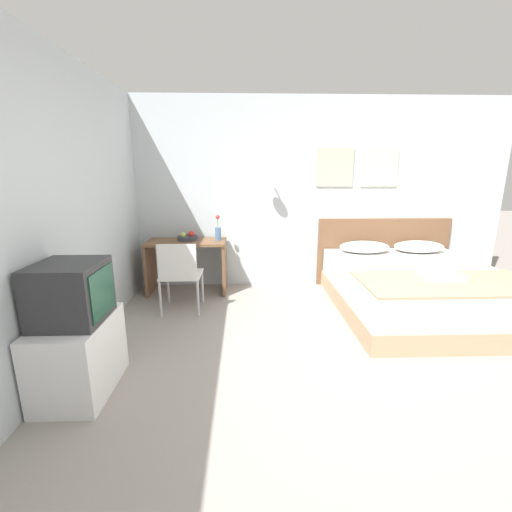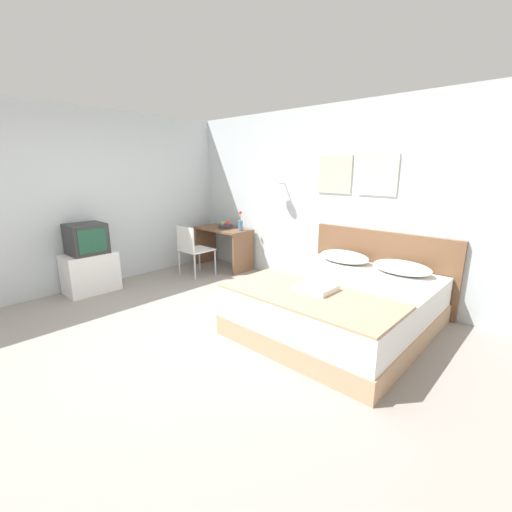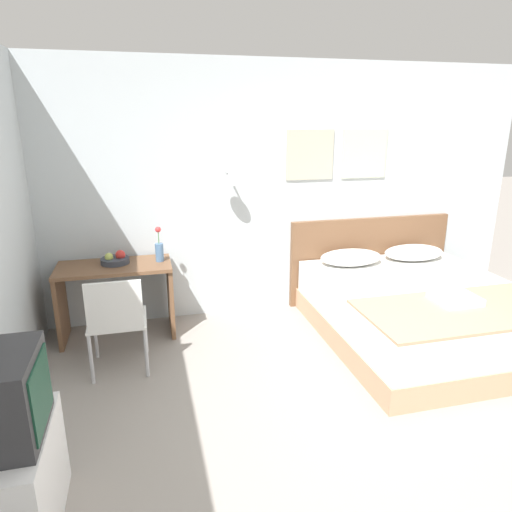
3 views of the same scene
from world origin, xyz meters
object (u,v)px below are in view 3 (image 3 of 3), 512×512
object	(u,v)px
desk	(116,288)
desk_chair	(116,317)
pillow_left	(351,257)
tv_stand	(6,486)
headboard	(369,259)
bed	(421,313)
fruit_bowl	(115,259)
pillow_right	(414,252)
flower_vase	(159,249)
throw_blanket	(467,310)
folded_towel_near_foot	(455,298)

from	to	relation	value
desk	desk_chair	world-z (taller)	desk_chair
pillow_left	tv_stand	xyz separation A→B (m)	(-2.92, -2.20, -0.34)
headboard	tv_stand	bearing A→B (deg)	-142.96
bed	desk_chair	world-z (taller)	desk_chair
headboard	tv_stand	world-z (taller)	headboard
fruit_bowl	desk	bearing A→B (deg)	-106.84
pillow_right	fruit_bowl	distance (m)	3.21
flower_vase	fruit_bowl	bearing A→B (deg)	175.88
bed	fruit_bowl	world-z (taller)	fruit_bowl
desk	pillow_left	bearing A→B (deg)	-0.31
pillow_right	tv_stand	xyz separation A→B (m)	(-3.69, -2.20, -0.34)
bed	desk	xyz separation A→B (m)	(-2.84, 0.80, 0.23)
bed	tv_stand	size ratio (longest dim) A/B	2.94
pillow_right	desk	xyz separation A→B (m)	(-3.22, 0.01, -0.13)
bed	pillow_left	bearing A→B (deg)	116.09
headboard	throw_blanket	world-z (taller)	headboard
desk	fruit_bowl	size ratio (longest dim) A/B	3.97
headboard	flower_vase	xyz separation A→B (m)	(-2.41, -0.26, 0.36)
folded_towel_near_foot	flower_vase	bearing A→B (deg)	152.00
bed	throw_blanket	distance (m)	0.67
bed	throw_blanket	size ratio (longest dim) A/B	1.18
folded_towel_near_foot	desk_chair	world-z (taller)	desk_chair
flower_vase	tv_stand	world-z (taller)	flower_vase
fruit_bowl	flower_vase	distance (m)	0.43
pillow_left	flower_vase	distance (m)	2.04
pillow_right	flower_vase	distance (m)	2.80
headboard	desk	world-z (taller)	headboard
pillow_right	throw_blanket	world-z (taller)	pillow_right
fruit_bowl	flower_vase	bearing A→B (deg)	-4.12
headboard	pillow_left	xyz separation A→B (m)	(-0.38, -0.29, 0.14)
headboard	pillow_right	bearing A→B (deg)	-37.22
bed	headboard	bearing A→B (deg)	90.00
pillow_left	flower_vase	size ratio (longest dim) A/B	1.98
pillow_right	tv_stand	bearing A→B (deg)	-149.15
desk	fruit_bowl	bearing A→B (deg)	73.16
flower_vase	bed	bearing A→B (deg)	-18.72
headboard	flower_vase	bearing A→B (deg)	-173.90
tv_stand	flower_vase	bearing A→B (deg)	68.12
pillow_right	fruit_bowl	xyz separation A→B (m)	(-3.21, 0.06, 0.14)
bed	pillow_right	size ratio (longest dim) A/B	3.04
desk_chair	tv_stand	distance (m)	1.58
pillow_left	flower_vase	bearing A→B (deg)	179.04
throw_blanket	folded_towel_near_foot	distance (m)	0.15
headboard	throw_blanket	size ratio (longest dim) A/B	1.10
folded_towel_near_foot	tv_stand	xyz separation A→B (m)	(-3.30, -0.96, -0.31)
bed	desk_chair	size ratio (longest dim) A/B	2.42
pillow_left	folded_towel_near_foot	world-z (taller)	pillow_left
pillow_left	desk	xyz separation A→B (m)	(-2.46, 0.01, -0.13)
pillow_left	bed	bearing A→B (deg)	-63.91
folded_towel_near_foot	tv_stand	world-z (taller)	folded_towel_near_foot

